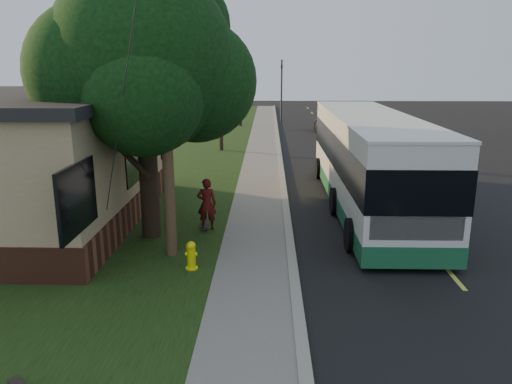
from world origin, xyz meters
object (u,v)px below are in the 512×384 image
Objects in this scene: utility_pole at (164,86)px; dumpster at (72,177)px; traffic_signal at (282,86)px; skateboarder at (207,204)px; fire_hydrant at (191,255)px; distant_car at (325,122)px; transit_bus at (369,159)px; bare_tree_far at (240,103)px; skateboard_main at (205,225)px; bare_tree_near at (221,116)px; leafy_tree at (145,64)px.

utility_pole is 4.95× the size of dumpster.
skateboarder is at bearing -95.70° from traffic_signal.
distant_car is at bearing 76.97° from fire_hydrant.
transit_bus is 3.19× the size of distant_car.
transit_bus is (6.01, -23.89, -0.19)m from bare_tree_far.
utility_pole is 5.49× the size of skateboarder.
transit_bus is 6.54m from skateboard_main.
traffic_signal reaches higher than distant_car.
transit_bus is at bearing -7.39° from dumpster.
transit_bus is at bearing 39.03° from utility_pole.
transit_bus is 6.38m from skateboarder.
bare_tree_near is at bearing -92.39° from bare_tree_far.
bare_tree_near is (0.67, 15.35, -3.02)m from leafy_tree.
distant_car is (6.46, 24.23, 0.54)m from skateboard_main.
bare_tree_far reaches higher than distant_car.
distant_car is (7.29, 9.59, -1.48)m from bare_tree_near.
leafy_tree reaches higher than bare_tree_near.
transit_bus is at bearing -75.87° from bare_tree_far.
utility_pole is at bearing 125.38° from fire_hydrant.
traffic_signal is 5.89× the size of skateboard_main.
leafy_tree reaches higher than skateboarder.
leafy_tree is 1.94× the size of bare_tree_far.
leafy_tree is (-1.57, 2.65, 4.73)m from fire_hydrant.
bare_tree_far is at bearing -92.34° from skateboarder.
fire_hydrant is 0.08× the size of utility_pole.
bare_tree_near is at bearing 63.82° from dumpster.
traffic_signal is 3.00× the size of dumpster.
bare_tree_near reaches higher than fire_hydrant.
transit_bus is at bearing 25.76° from leafy_tree.
fire_hydrant reaches higher than skateboard_main.
bare_tree_near is 1.07× the size of bare_tree_far.
bare_tree_far is at bearing 75.94° from dumpster.
leafy_tree is 15.66m from bare_tree_near.
skateboard_main is at bearing -154.17° from transit_bus.
leafy_tree is 26.56m from distant_car.
traffic_signal is 1.39× the size of distant_car.
distant_car is (6.79, -2.41, -1.33)m from bare_tree_far.
bare_tree_near is 14.80m from skateboard_main.
utility_pole reaches higher than skateboarder.
leafy_tree is at bearing 120.67° from fire_hydrant.
utility_pole is 1.65× the size of traffic_signal.
distant_car is at bearing 72.30° from leafy_tree.
skateboard_main is 25.08m from distant_car.
bare_tree_near is 16.52m from traffic_signal.
leafy_tree is at bearing -92.45° from bare_tree_far.
skateboarder is 0.79m from skateboard_main.
bare_tree_far reaches higher than fire_hydrant.
fire_hydrant is at bearing 86.34° from skateboarder.
skateboarder is (-5.59, -2.95, -0.92)m from transit_bus.
bare_tree_near reaches higher than dumpster.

